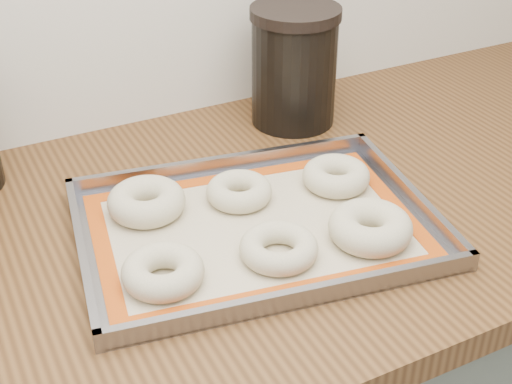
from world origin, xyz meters
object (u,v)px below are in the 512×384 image
bagel_back_mid (239,191)px  bagel_back_right (336,176)px  bagel_front_left (163,272)px  bagel_back_left (146,201)px  canister_right (294,66)px  bagel_front_right (370,227)px  bagel_front_mid (279,248)px  baking_tray (256,226)px

bagel_back_mid → bagel_back_right: 0.14m
bagel_front_left → bagel_back_left: size_ratio=0.93×
canister_right → bagel_front_right: bearing=-103.9°
bagel_back_left → bagel_front_left: bearing=-102.5°
bagel_back_mid → canister_right: bearing=44.8°
bagel_front_right → bagel_back_right: size_ratio=1.11×
bagel_back_left → bagel_back_mid: size_ratio=1.15×
bagel_front_left → bagel_front_mid: size_ratio=1.00×
bagel_back_mid → bagel_back_right: bearing=-11.3°
bagel_front_left → bagel_back_left: (0.03, 0.15, 0.00)m
bagel_front_right → bagel_back_left: bagel_front_right is taller
bagel_back_mid → bagel_front_mid: bearing=-95.6°
bagel_front_mid → bagel_front_right: (0.12, -0.02, 0.00)m
baking_tray → bagel_back_left: (-0.12, 0.10, 0.02)m
bagel_front_right → bagel_back_left: (-0.23, 0.19, -0.00)m
baking_tray → bagel_back_mid: bagel_back_mid is taller
bagel_front_left → bagel_back_right: same height
bagel_back_right → canister_right: canister_right is taller
bagel_back_left → bagel_back_right: (0.27, -0.06, -0.00)m
bagel_front_mid → bagel_back_left: bagel_back_left is taller
bagel_front_left → bagel_front_right: (0.27, -0.04, 0.00)m
bagel_back_left → bagel_back_right: bagel_back_left is taller
bagel_back_right → bagel_front_mid: bearing=-144.1°
baking_tray → bagel_front_left: bearing=-160.9°
bagel_front_right → bagel_back_right: 0.14m
bagel_back_mid → canister_right: size_ratio=0.46×
bagel_back_left → canister_right: 0.37m
bagel_front_left → bagel_back_right: bearing=17.2°
bagel_back_left → bagel_back_mid: 0.13m
bagel_front_right → bagel_back_right: (0.03, 0.13, -0.00)m
bagel_back_mid → bagel_back_right: size_ratio=0.95×
baking_tray → bagel_back_left: bearing=139.7°
bagel_front_left → bagel_back_right: 0.31m
bagel_front_mid → bagel_back_right: size_ratio=1.01×
bagel_back_right → bagel_front_right: bearing=-103.9°
baking_tray → bagel_back_right: bearing=15.2°
bagel_front_right → bagel_back_mid: (-0.11, 0.16, -0.00)m
bagel_back_mid → baking_tray: bearing=-97.5°
baking_tray → canister_right: (0.20, 0.26, 0.09)m
bagel_front_left → bagel_back_left: 0.15m
bagel_front_right → bagel_front_left: bearing=171.7°
bagel_front_left → bagel_back_right: size_ratio=1.02×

